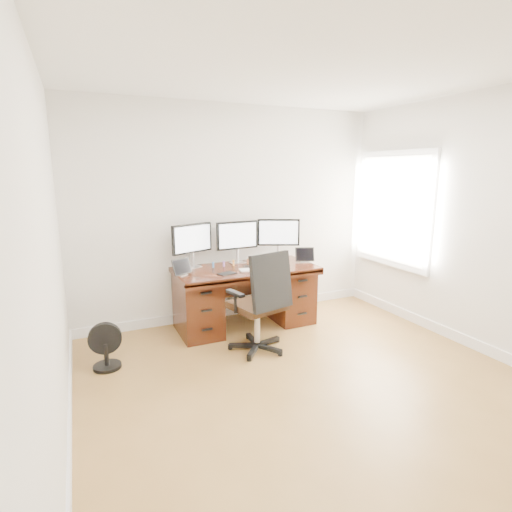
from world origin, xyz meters
name	(u,v)px	position (x,y,z in m)	size (l,w,h in m)	color
ground	(329,400)	(0.00, 0.00, 0.00)	(4.50, 4.50, 0.00)	olive
back_wall	(232,214)	(0.00, 2.25, 1.35)	(4.00, 0.10, 2.70)	white
right_wall	(495,226)	(2.00, 0.11, 1.35)	(0.10, 4.50, 2.70)	white
desk	(245,294)	(0.00, 1.83, 0.40)	(1.70, 0.80, 0.75)	#3B180B
office_chair	(260,319)	(-0.14, 1.09, 0.36)	(0.71, 0.71, 1.10)	black
floor_fan	(106,347)	(-1.66, 1.36, 0.22)	(0.32, 0.27, 0.46)	black
monitor_left	(192,240)	(-0.58, 2.07, 1.09)	(0.53, 0.23, 0.53)	silver
monitor_center	(237,237)	(0.00, 2.07, 1.09)	(0.55, 0.15, 0.53)	silver
monitor_right	(278,234)	(0.58, 2.07, 1.09)	(0.51, 0.26, 0.53)	silver
tablet_left	(182,268)	(-0.79, 1.75, 0.84)	(0.24, 0.17, 0.19)	silver
tablet_right	(305,256)	(0.80, 1.75, 0.84)	(0.25, 0.15, 0.19)	silver
keyboard	(252,270)	(0.02, 1.64, 0.76)	(0.30, 0.13, 0.01)	white
trackpad	(273,268)	(0.29, 1.64, 0.76)	(0.12, 0.12, 0.01)	silver
drawing_tablet	(227,273)	(-0.31, 1.60, 0.76)	(0.20, 0.13, 0.01)	black
phone	(249,266)	(0.06, 1.83, 0.76)	(0.14, 0.07, 0.01)	black
figurine_blue	(213,264)	(-0.36, 1.95, 0.79)	(0.03, 0.03, 0.07)	#448DD6
figurine_purple	(224,263)	(-0.23, 1.95, 0.79)	(0.03, 0.03, 0.07)	#9C71D2
figurine_orange	(234,262)	(-0.10, 1.95, 0.79)	(0.03, 0.03, 0.07)	gold
figurine_brown	(248,261)	(0.09, 1.95, 0.79)	(0.03, 0.03, 0.07)	brown
figurine_yellow	(260,260)	(0.25, 1.95, 0.79)	(0.03, 0.03, 0.07)	tan
figurine_pink	(269,259)	(0.38, 1.95, 0.79)	(0.03, 0.03, 0.07)	pink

